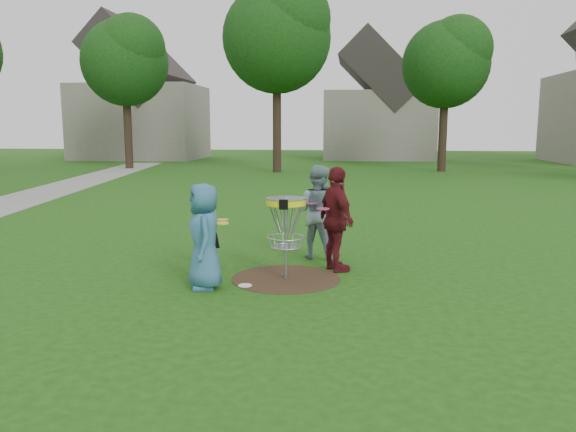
# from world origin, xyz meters

# --- Properties ---
(ground) EXTENTS (100.00, 100.00, 0.00)m
(ground) POSITION_xyz_m (0.00, 0.00, 0.00)
(ground) COLOR #19470F
(ground) RESTS_ON ground
(dirt_patch) EXTENTS (1.80, 1.80, 0.01)m
(dirt_patch) POSITION_xyz_m (0.00, 0.00, 0.00)
(dirt_patch) COLOR #47331E
(dirt_patch) RESTS_ON ground
(concrete_path) EXTENTS (7.75, 39.92, 0.02)m
(concrete_path) POSITION_xyz_m (-10.00, 8.00, 0.01)
(concrete_path) COLOR #9E9E99
(concrete_path) RESTS_ON ground
(player_blue) EXTENTS (0.76, 0.93, 1.64)m
(player_blue) POSITION_xyz_m (-1.18, -0.67, 0.82)
(player_blue) COLOR #33698E
(player_blue) RESTS_ON ground
(player_black) EXTENTS (0.56, 0.64, 1.47)m
(player_black) POSITION_xyz_m (-1.41, 0.45, 0.74)
(player_black) COLOR black
(player_black) RESTS_ON ground
(player_grey) EXTENTS (1.02, 0.89, 1.77)m
(player_grey) POSITION_xyz_m (0.42, 1.55, 0.89)
(player_grey) COLOR gray
(player_grey) RESTS_ON ground
(player_maroon) EXTENTS (0.90, 1.14, 1.81)m
(player_maroon) POSITION_xyz_m (0.80, 0.61, 0.91)
(player_maroon) COLOR #5B141B
(player_maroon) RESTS_ON ground
(disc_on_grass) EXTENTS (0.22, 0.22, 0.02)m
(disc_on_grass) POSITION_xyz_m (-0.59, -0.51, 0.01)
(disc_on_grass) COLOR white
(disc_on_grass) RESTS_ON ground
(disc_golf_basket) EXTENTS (0.66, 0.67, 1.38)m
(disc_golf_basket) POSITION_xyz_m (0.00, -0.00, 1.02)
(disc_golf_basket) COLOR #9EA0A5
(disc_golf_basket) RESTS_ON ground
(held_discs) EXTENTS (1.94, 2.03, 0.23)m
(held_discs) POSITION_xyz_m (-0.29, 0.39, 1.03)
(held_discs) COLOR yellow
(held_discs) RESTS_ON ground
(tree_row) EXTENTS (51.20, 17.42, 9.90)m
(tree_row) POSITION_xyz_m (0.44, 20.67, 6.21)
(tree_row) COLOR #38281C
(tree_row) RESTS_ON ground
(house_row) EXTENTS (44.50, 10.65, 11.62)m
(house_row) POSITION_xyz_m (4.78, 33.07, 4.14)
(house_row) COLOR gray
(house_row) RESTS_ON ground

